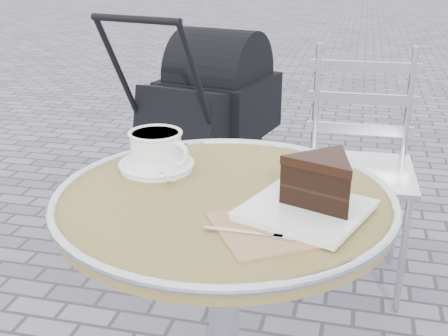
% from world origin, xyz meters
% --- Properties ---
extents(cafe_table, '(0.72, 0.72, 0.74)m').
position_xyz_m(cafe_table, '(0.00, 0.00, 0.57)').
color(cafe_table, silver).
rests_on(cafe_table, ground).
extents(cappuccino_set, '(0.18, 0.19, 0.09)m').
position_xyz_m(cappuccino_set, '(-0.19, 0.11, 0.77)').
color(cappuccino_set, white).
rests_on(cappuccino_set, cafe_table).
extents(cake_plate_set, '(0.34, 0.34, 0.12)m').
position_xyz_m(cake_plate_set, '(0.20, -0.04, 0.78)').
color(cake_plate_set, '#A37859').
rests_on(cake_plate_set, cafe_table).
extents(bistro_chair, '(0.41, 0.41, 0.89)m').
position_xyz_m(bistro_chair, '(0.27, 1.00, 0.55)').
color(bistro_chair, silver).
rests_on(bistro_chair, ground).
extents(baby_stroller, '(0.63, 1.01, 0.98)m').
position_xyz_m(baby_stroller, '(-0.45, 1.53, 0.44)').
color(baby_stroller, black).
rests_on(baby_stroller, ground).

